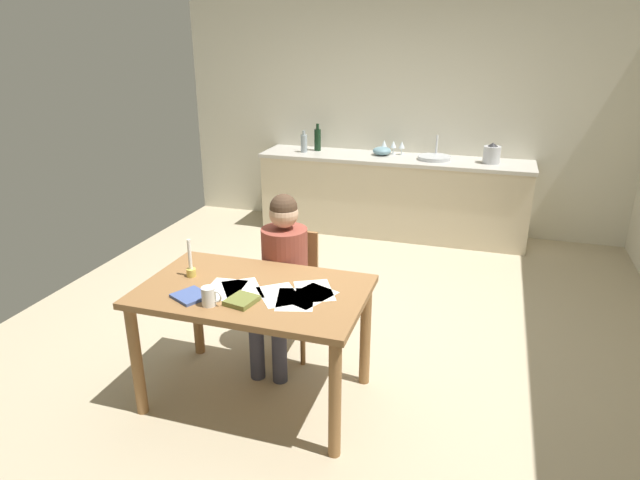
# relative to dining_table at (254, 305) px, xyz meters

# --- Properties ---
(ground_plane) EXTENTS (5.20, 5.20, 0.04)m
(ground_plane) POSITION_rel_dining_table_xyz_m (0.23, 1.10, -0.68)
(ground_plane) COLOR tan
(wall_back) EXTENTS (5.20, 0.12, 2.60)m
(wall_back) POSITION_rel_dining_table_xyz_m (0.23, 3.70, 0.64)
(wall_back) COLOR beige
(wall_back) RESTS_ON ground
(kitchen_counter) EXTENTS (3.02, 0.64, 0.90)m
(kitchen_counter) POSITION_rel_dining_table_xyz_m (0.23, 3.34, -0.21)
(kitchen_counter) COLOR beige
(kitchen_counter) RESTS_ON ground
(dining_table) EXTENTS (1.35, 0.84, 0.77)m
(dining_table) POSITION_rel_dining_table_xyz_m (0.00, 0.00, 0.00)
(dining_table) COLOR olive
(dining_table) RESTS_ON ground
(chair_at_table) EXTENTS (0.41, 0.41, 0.87)m
(chair_at_table) POSITION_rel_dining_table_xyz_m (-0.02, 0.66, -0.17)
(chair_at_table) COLOR olive
(chair_at_table) RESTS_ON ground
(person_seated) EXTENTS (0.33, 0.60, 1.19)m
(person_seated) POSITION_rel_dining_table_xyz_m (-0.02, 0.51, 0.02)
(person_seated) COLOR brown
(person_seated) RESTS_ON ground
(coffee_mug) EXTENTS (0.12, 0.08, 0.11)m
(coffee_mug) POSITION_rel_dining_table_xyz_m (-0.14, -0.27, 0.17)
(coffee_mug) COLOR white
(coffee_mug) RESTS_ON dining_table
(candlestick) EXTENTS (0.06, 0.06, 0.25)m
(candlestick) POSITION_rel_dining_table_xyz_m (-0.44, 0.05, 0.18)
(candlestick) COLOR gold
(candlestick) RESTS_ON dining_table
(book_magazine) EXTENTS (0.18, 0.19, 0.03)m
(book_magazine) POSITION_rel_dining_table_xyz_m (0.02, -0.19, 0.13)
(book_magazine) COLOR olive
(book_magazine) RESTS_ON dining_table
(book_cookery) EXTENTS (0.24, 0.24, 0.02)m
(book_cookery) POSITION_rel_dining_table_xyz_m (-0.29, -0.22, 0.12)
(book_cookery) COLOR #425692
(book_cookery) RESTS_ON dining_table
(paper_letter) EXTENTS (0.35, 0.36, 0.00)m
(paper_letter) POSITION_rel_dining_table_xyz_m (0.18, -0.04, 0.11)
(paper_letter) COLOR white
(paper_letter) RESTS_ON dining_table
(paper_bill) EXTENTS (0.32, 0.36, 0.00)m
(paper_bill) POSITION_rel_dining_table_xyz_m (0.36, 0.08, 0.11)
(paper_bill) COLOR white
(paper_bill) RESTS_ON dining_table
(paper_envelope) EXTENTS (0.31, 0.35, 0.00)m
(paper_envelope) POSITION_rel_dining_table_xyz_m (0.36, 0.01, 0.11)
(paper_envelope) COLOR white
(paper_envelope) RESTS_ON dining_table
(paper_receipt) EXTENTS (0.34, 0.36, 0.00)m
(paper_receipt) POSITION_rel_dining_table_xyz_m (-0.05, -0.04, 0.11)
(paper_receipt) COLOR white
(paper_receipt) RESTS_ON dining_table
(paper_notice) EXTENTS (0.24, 0.31, 0.00)m
(paper_notice) POSITION_rel_dining_table_xyz_m (-0.16, -0.07, 0.11)
(paper_notice) COLOR white
(paper_notice) RESTS_ON dining_table
(paper_flyer) EXTENTS (0.28, 0.34, 0.00)m
(paper_flyer) POSITION_rel_dining_table_xyz_m (0.29, -0.06, 0.11)
(paper_flyer) COLOR white
(paper_flyer) RESTS_ON dining_table
(sink_unit) EXTENTS (0.36, 0.36, 0.24)m
(sink_unit) POSITION_rel_dining_table_xyz_m (0.68, 3.34, 0.27)
(sink_unit) COLOR #B2B7BC
(sink_unit) RESTS_ON kitchen_counter
(bottle_oil) EXTENTS (0.08, 0.08, 0.25)m
(bottle_oil) POSITION_rel_dining_table_xyz_m (-0.81, 3.29, 0.35)
(bottle_oil) COLOR #8C999E
(bottle_oil) RESTS_ON kitchen_counter
(bottle_vinegar) EXTENTS (0.08, 0.08, 0.31)m
(bottle_vinegar) POSITION_rel_dining_table_xyz_m (-0.69, 3.43, 0.38)
(bottle_vinegar) COLOR black
(bottle_vinegar) RESTS_ON kitchen_counter
(mixing_bowl) EXTENTS (0.21, 0.21, 0.09)m
(mixing_bowl) POSITION_rel_dining_table_xyz_m (0.08, 3.40, 0.29)
(mixing_bowl) COLOR #668C99
(mixing_bowl) RESTS_ON kitchen_counter
(stovetop_kettle) EXTENTS (0.18, 0.18, 0.22)m
(stovetop_kettle) POSITION_rel_dining_table_xyz_m (1.28, 3.34, 0.34)
(stovetop_kettle) COLOR #B7BABF
(stovetop_kettle) RESTS_ON kitchen_counter
(wine_glass_near_sink) EXTENTS (0.07, 0.07, 0.15)m
(wine_glass_near_sink) POSITION_rel_dining_table_xyz_m (0.29, 3.49, 0.35)
(wine_glass_near_sink) COLOR silver
(wine_glass_near_sink) RESTS_ON kitchen_counter
(wine_glass_by_kettle) EXTENTS (0.07, 0.07, 0.15)m
(wine_glass_by_kettle) POSITION_rel_dining_table_xyz_m (0.20, 3.49, 0.35)
(wine_glass_by_kettle) COLOR silver
(wine_glass_by_kettle) RESTS_ON kitchen_counter
(wine_glass_back_left) EXTENTS (0.07, 0.07, 0.15)m
(wine_glass_back_left) POSITION_rel_dining_table_xyz_m (0.09, 3.49, 0.35)
(wine_glass_back_left) COLOR silver
(wine_glass_back_left) RESTS_ON kitchen_counter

